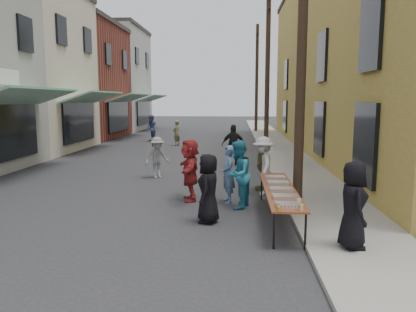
# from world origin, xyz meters

# --- Properties ---
(ground) EXTENTS (120.00, 120.00, 0.00)m
(ground) POSITION_xyz_m (0.00, 0.00, 0.00)
(ground) COLOR #28282B
(ground) RESTS_ON ground
(sidewalk) EXTENTS (2.20, 60.00, 0.10)m
(sidewalk) POSITION_xyz_m (5.00, 15.00, 0.05)
(sidewalk) COLOR gray
(sidewalk) RESTS_ON ground
(storefront_row) EXTENTS (8.00, 37.00, 9.00)m
(storefront_row) POSITION_xyz_m (-10.00, 14.96, 4.12)
(storefront_row) COLOR maroon
(storefront_row) RESTS_ON ground
(building_ochre) EXTENTS (10.00, 28.00, 10.00)m
(building_ochre) POSITION_xyz_m (11.10, 14.00, 5.00)
(building_ochre) COLOR #9F8B39
(building_ochre) RESTS_ON ground
(utility_pole_near) EXTENTS (0.26, 0.26, 9.00)m
(utility_pole_near) POSITION_xyz_m (4.30, 3.00, 4.50)
(utility_pole_near) COLOR #2D2116
(utility_pole_near) RESTS_ON ground
(utility_pole_mid) EXTENTS (0.26, 0.26, 9.00)m
(utility_pole_mid) POSITION_xyz_m (4.30, 15.00, 4.50)
(utility_pole_mid) COLOR #2D2116
(utility_pole_mid) RESTS_ON ground
(utility_pole_far) EXTENTS (0.26, 0.26, 9.00)m
(utility_pole_far) POSITION_xyz_m (4.30, 27.00, 4.50)
(utility_pole_far) COLOR #2D2116
(utility_pole_far) RESTS_ON ground
(serving_table) EXTENTS (0.70, 4.00, 0.75)m
(serving_table) POSITION_xyz_m (3.61, 1.16, 0.71)
(serving_table) COLOR brown
(serving_table) RESTS_ON ground
(catering_tray_sausage) EXTENTS (0.50, 0.33, 0.08)m
(catering_tray_sausage) POSITION_xyz_m (3.61, -0.49, 0.79)
(catering_tray_sausage) COLOR maroon
(catering_tray_sausage) RESTS_ON serving_table
(catering_tray_foil_b) EXTENTS (0.50, 0.33, 0.08)m
(catering_tray_foil_b) POSITION_xyz_m (3.61, 0.16, 0.79)
(catering_tray_foil_b) COLOR #B2B2B7
(catering_tray_foil_b) RESTS_ON serving_table
(catering_tray_buns) EXTENTS (0.50, 0.33, 0.08)m
(catering_tray_buns) POSITION_xyz_m (3.61, 0.86, 0.79)
(catering_tray_buns) COLOR tan
(catering_tray_buns) RESTS_ON serving_table
(catering_tray_foil_d) EXTENTS (0.50, 0.33, 0.08)m
(catering_tray_foil_d) POSITION_xyz_m (3.61, 1.56, 0.79)
(catering_tray_foil_d) COLOR #B2B2B7
(catering_tray_foil_d) RESTS_ON serving_table
(catering_tray_buns_end) EXTENTS (0.50, 0.33, 0.08)m
(catering_tray_buns_end) POSITION_xyz_m (3.61, 2.26, 0.79)
(catering_tray_buns_end) COLOR tan
(catering_tray_buns_end) RESTS_ON serving_table
(condiment_jar_a) EXTENTS (0.07, 0.07, 0.08)m
(condiment_jar_a) POSITION_xyz_m (3.39, -0.79, 0.79)
(condiment_jar_a) COLOR #A57F26
(condiment_jar_a) RESTS_ON serving_table
(condiment_jar_b) EXTENTS (0.07, 0.07, 0.08)m
(condiment_jar_b) POSITION_xyz_m (3.39, -0.69, 0.79)
(condiment_jar_b) COLOR #A57F26
(condiment_jar_b) RESTS_ON serving_table
(condiment_jar_c) EXTENTS (0.07, 0.07, 0.08)m
(condiment_jar_c) POSITION_xyz_m (3.39, -0.59, 0.79)
(condiment_jar_c) COLOR #A57F26
(condiment_jar_c) RESTS_ON serving_table
(cup_stack) EXTENTS (0.08, 0.08, 0.12)m
(cup_stack) POSITION_xyz_m (3.81, -0.74, 0.81)
(cup_stack) COLOR tan
(cup_stack) RESTS_ON serving_table
(guest_front_a) EXTENTS (0.59, 0.82, 1.57)m
(guest_front_a) POSITION_xyz_m (1.98, 0.87, 0.79)
(guest_front_a) COLOR black
(guest_front_a) RESTS_ON ground
(guest_front_b) EXTENTS (0.48, 0.64, 1.56)m
(guest_front_b) POSITION_xyz_m (2.39, 2.71, 0.78)
(guest_front_b) COLOR #5374A0
(guest_front_b) RESTS_ON ground
(guest_front_c) EXTENTS (0.88, 1.00, 1.75)m
(guest_front_c) POSITION_xyz_m (2.65, 2.14, 0.88)
(guest_front_c) COLOR teal
(guest_front_c) RESTS_ON ground
(guest_front_d) EXTENTS (0.65, 1.11, 1.71)m
(guest_front_d) POSITION_xyz_m (3.40, 3.73, 0.86)
(guest_front_d) COLOR silver
(guest_front_d) RESTS_ON ground
(guest_front_e) EXTENTS (0.44, 0.96, 1.60)m
(guest_front_e) POSITION_xyz_m (3.40, 4.30, 0.80)
(guest_front_e) COLOR brown
(guest_front_e) RESTS_ON ground
(guest_queue_back) EXTENTS (0.75, 1.64, 1.71)m
(guest_queue_back) POSITION_xyz_m (1.33, 2.86, 0.85)
(guest_queue_back) COLOR maroon
(guest_queue_back) RESTS_ON ground
(server) EXTENTS (0.53, 0.80, 1.59)m
(server) POSITION_xyz_m (4.71, -0.80, 0.90)
(server) COLOR black
(server) RESTS_ON sidewalk
(passerby_left) EXTENTS (1.08, 1.00, 1.47)m
(passerby_left) POSITION_xyz_m (-0.21, 6.05, 0.73)
(passerby_left) COLOR gray
(passerby_left) RESTS_ON ground
(passerby_mid) EXTENTS (1.05, 0.51, 1.73)m
(passerby_mid) POSITION_xyz_m (2.49, 9.09, 0.87)
(passerby_mid) COLOR black
(passerby_mid) RESTS_ON ground
(passerby_right) EXTENTS (0.57, 0.66, 1.54)m
(passerby_right) POSITION_xyz_m (-1.01, 16.23, 0.77)
(passerby_right) COLOR olive
(passerby_right) RESTS_ON ground
(passerby_far) EXTENTS (1.02, 1.09, 1.78)m
(passerby_far) POSITION_xyz_m (-3.00, 18.39, 0.89)
(passerby_far) COLOR #445384
(passerby_far) RESTS_ON ground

